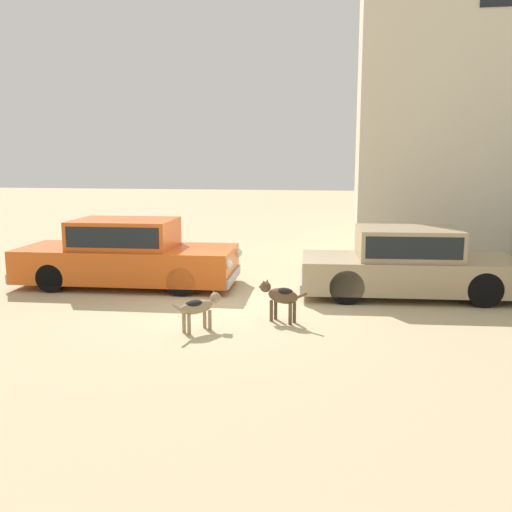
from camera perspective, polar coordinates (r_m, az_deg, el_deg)
ground_plane at (r=10.96m, az=-2.72°, el=-4.75°), size 80.00×80.00×0.00m
parked_sedan_nearest at (r=12.58m, az=-13.01°, el=0.29°), size 4.88×1.97×1.47m
parked_sedan_second at (r=11.74m, az=15.23°, el=-0.67°), size 4.53×2.00×1.40m
stray_dog_spotted at (r=9.14m, az=-5.83°, el=-5.14°), size 0.72×0.79×0.62m
stray_dog_tan at (r=9.59m, az=2.49°, el=-4.01°), size 0.91×0.48×0.70m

